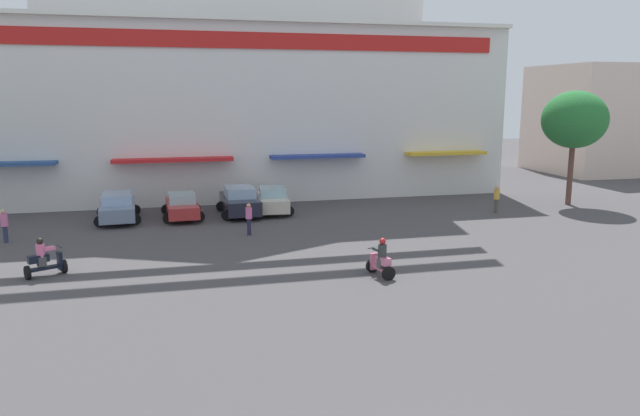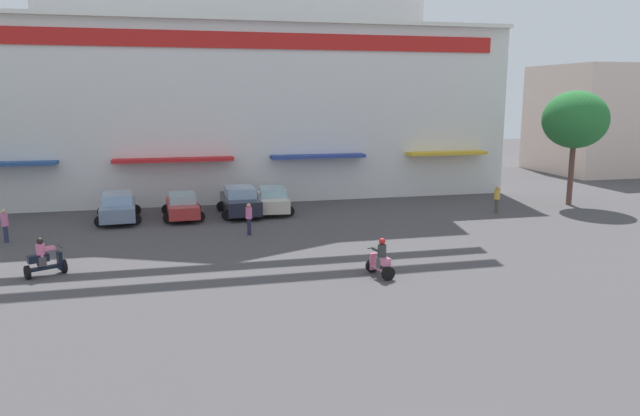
# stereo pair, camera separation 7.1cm
# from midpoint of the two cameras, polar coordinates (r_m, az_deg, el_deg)

# --- Properties ---
(ground_plane) EXTENTS (128.00, 128.00, 0.00)m
(ground_plane) POSITION_cam_midpoint_polar(r_m,az_deg,el_deg) (21.51, -1.68, -7.52)
(ground_plane) COLOR #494648
(colonial_building) EXTENTS (35.62, 17.69, 21.11)m
(colonial_building) POSITION_cam_midpoint_polar(r_m,az_deg,el_deg) (43.70, -8.41, 14.09)
(colonial_building) COLOR silver
(colonial_building) RESTS_ON ground
(flank_building_right) EXTENTS (11.72, 9.45, 9.32)m
(flank_building_right) POSITION_cam_midpoint_polar(r_m,az_deg,el_deg) (59.10, 26.05, 7.69)
(flank_building_right) COLOR beige
(flank_building_right) RESTS_ON ground
(plaza_tree_1) EXTENTS (3.89, 3.97, 7.05)m
(plaza_tree_1) POSITION_cam_midpoint_polar(r_m,az_deg,el_deg) (39.84, 23.26, 7.80)
(plaza_tree_1) COLOR brown
(plaza_tree_1) RESTS_ON ground
(parked_car_0) EXTENTS (2.56, 4.58, 1.54)m
(parked_car_0) POSITION_cam_midpoint_polar(r_m,az_deg,el_deg) (34.08, -18.95, 0.10)
(parked_car_0) COLOR slate
(parked_car_0) RESTS_ON ground
(parked_car_1) EXTENTS (2.36, 4.20, 1.40)m
(parked_car_1) POSITION_cam_midpoint_polar(r_m,az_deg,el_deg) (33.81, -13.20, 0.22)
(parked_car_1) COLOR #AF2D2C
(parked_car_1) RESTS_ON ground
(parked_car_2) EXTENTS (2.54, 4.45, 1.64)m
(parked_car_2) POSITION_cam_midpoint_polar(r_m,az_deg,el_deg) (34.14, -7.79, 0.68)
(parked_car_2) COLOR #21212E
(parked_car_2) RESTS_ON ground
(parked_car_3) EXTENTS (2.52, 4.19, 1.49)m
(parked_car_3) POSITION_cam_midpoint_polar(r_m,az_deg,el_deg) (34.66, -4.66, 0.79)
(parked_car_3) COLOR beige
(parked_car_3) RESTS_ON ground
(scooter_rider_2) EXTENTS (0.79, 1.38, 1.51)m
(scooter_rider_2) POSITION_cam_midpoint_polar(r_m,az_deg,el_deg) (22.57, 5.79, -5.06)
(scooter_rider_2) COLOR black
(scooter_rider_2) RESTS_ON ground
(scooter_rider_4) EXTENTS (1.53, 1.12, 1.51)m
(scooter_rider_4) POSITION_cam_midpoint_polar(r_m,az_deg,el_deg) (24.78, -25.08, -4.56)
(scooter_rider_4) COLOR black
(scooter_rider_4) RESTS_ON ground
(pedestrian_1) EXTENTS (0.34, 0.34, 1.62)m
(pedestrian_1) POSITION_cam_midpoint_polar(r_m,az_deg,el_deg) (35.99, 16.59, 1.02)
(pedestrian_1) COLOR #4A483A
(pedestrian_1) RESTS_ON ground
(pedestrian_3) EXTENTS (0.43, 0.43, 1.59)m
(pedestrian_3) POSITION_cam_midpoint_polar(r_m,az_deg,el_deg) (31.14, -28.17, -1.33)
(pedestrian_3) COLOR #2C3153
(pedestrian_3) RESTS_ON ground
(pedestrian_4) EXTENTS (0.38, 0.38, 1.59)m
(pedestrian_4) POSITION_cam_midpoint_polar(r_m,az_deg,el_deg) (29.14, -6.94, -0.86)
(pedestrian_4) COLOR #26233D
(pedestrian_4) RESTS_ON ground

